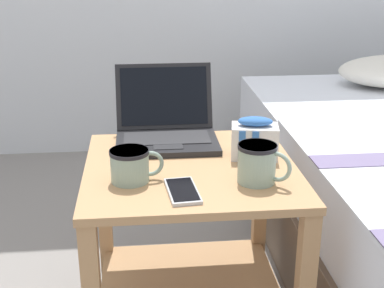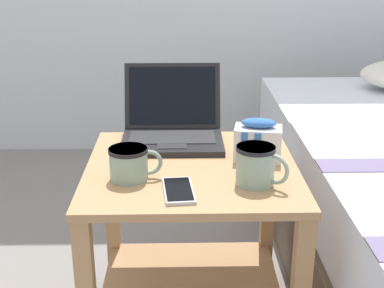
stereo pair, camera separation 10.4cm
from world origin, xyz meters
name	(u,v)px [view 1 (the left image)]	position (x,y,z in m)	size (l,w,h in m)	color
bedside_table	(191,228)	(0.00, 0.00, 0.36)	(0.59, 0.58, 0.56)	tan
laptop	(166,127)	(-0.06, 0.21, 0.60)	(0.31, 0.29, 0.22)	black
mug_front_left	(258,162)	(0.16, -0.13, 0.61)	(0.13, 0.11, 0.10)	#8CA593
mug_front_right	(131,164)	(-0.16, -0.09, 0.61)	(0.14, 0.10, 0.09)	#8CA593
snack_bag	(255,139)	(0.19, 0.04, 0.61)	(0.15, 0.11, 0.12)	silver
cell_phone	(183,191)	(-0.04, -0.17, 0.56)	(0.09, 0.16, 0.01)	#B7BABC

